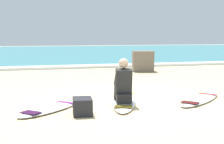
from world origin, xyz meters
TOP-DOWN VIEW (x-y plane):
  - ground_plane at (0.00, 0.00)m, footprint 80.00×80.00m
  - sea at (0.00, 21.66)m, footprint 80.00×28.00m
  - breaking_foam at (0.00, 7.96)m, footprint 80.00×0.90m
  - surfboard_main at (-0.07, 0.03)m, footprint 1.33×2.60m
  - surfer_seated at (-0.21, -0.30)m, footprint 0.46×0.75m
  - surfboard_spare_near at (-1.77, -0.36)m, footprint 1.63×1.64m
  - surfboard_spare_far at (1.65, -0.32)m, footprint 1.88×1.72m
  - shoreline_rock at (2.56, 5.79)m, footprint 1.02×0.98m
  - beach_bag at (-1.21, -0.91)m, footprint 0.41×0.52m

SIDE VIEW (x-z plane):
  - ground_plane at x=0.00m, z-range 0.00..0.00m
  - surfboard_main at x=-0.07m, z-range 0.00..0.07m
  - surfboard_spare_far at x=1.65m, z-range 0.00..0.07m
  - surfboard_spare_near at x=-1.77m, z-range 0.00..0.07m
  - sea at x=0.00m, z-range 0.00..0.10m
  - breaking_foam at x=0.00m, z-range 0.00..0.11m
  - beach_bag at x=-1.21m, z-range 0.00..0.32m
  - shoreline_rock at x=2.56m, z-range 0.00..0.85m
  - surfer_seated at x=-0.21m, z-range -0.04..0.91m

